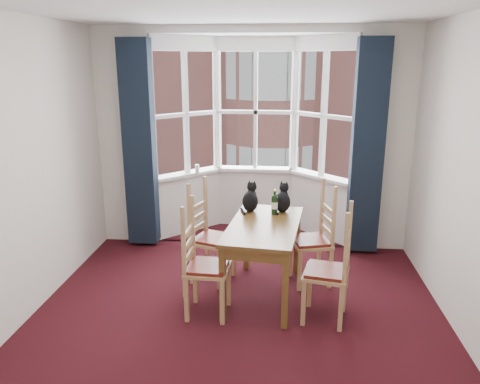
# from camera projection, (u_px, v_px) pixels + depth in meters

# --- Properties ---
(floor) EXTENTS (4.50, 4.50, 0.00)m
(floor) POSITION_uv_depth(u_px,v_px,m) (234.00, 336.00, 4.19)
(floor) COLOR black
(floor) RESTS_ON ground
(ceiling) EXTENTS (4.50, 4.50, 0.00)m
(ceiling) POSITION_uv_depth(u_px,v_px,m) (233.00, 2.00, 3.43)
(ceiling) COLOR white
(ceiling) RESTS_ON floor
(wall_left) EXTENTS (0.00, 4.50, 4.50)m
(wall_left) POSITION_uv_depth(u_px,v_px,m) (1.00, 180.00, 3.99)
(wall_left) COLOR silver
(wall_left) RESTS_ON floor
(wall_near) EXTENTS (4.00, 0.00, 4.00)m
(wall_near) POSITION_uv_depth(u_px,v_px,m) (168.00, 351.00, 1.66)
(wall_near) COLOR silver
(wall_near) RESTS_ON floor
(wall_back_pier_left) EXTENTS (0.70, 0.12, 2.80)m
(wall_back_pier_left) POSITION_uv_depth(u_px,v_px,m) (126.00, 138.00, 6.11)
(wall_back_pier_left) COLOR silver
(wall_back_pier_left) RESTS_ON floor
(wall_back_pier_right) EXTENTS (0.70, 0.12, 2.80)m
(wall_back_pier_right) POSITION_uv_depth(u_px,v_px,m) (384.00, 142.00, 5.82)
(wall_back_pier_right) COLOR silver
(wall_back_pier_right) RESTS_ON floor
(bay_window) EXTENTS (2.76, 0.94, 2.80)m
(bay_window) POSITION_uv_depth(u_px,v_px,m) (254.00, 134.00, 6.45)
(bay_window) COLOR white
(bay_window) RESTS_ON floor
(curtain_left) EXTENTS (0.38, 0.22, 2.60)m
(curtain_left) POSITION_uv_depth(u_px,v_px,m) (139.00, 145.00, 5.93)
(curtain_left) COLOR black
(curtain_left) RESTS_ON floor
(curtain_right) EXTENTS (0.38, 0.22, 2.60)m
(curtain_right) POSITION_uv_depth(u_px,v_px,m) (367.00, 148.00, 5.68)
(curtain_right) COLOR black
(curtain_right) RESTS_ON floor
(dining_table) EXTENTS (0.83, 1.35, 0.79)m
(dining_table) POSITION_uv_depth(u_px,v_px,m) (264.00, 234.00, 4.76)
(dining_table) COLOR brown
(dining_table) RESTS_ON floor
(chair_left_near) EXTENTS (0.42, 0.44, 0.92)m
(chair_left_near) POSITION_uv_depth(u_px,v_px,m) (198.00, 268.00, 4.47)
(chair_left_near) COLOR tan
(chair_left_near) RESTS_ON floor
(chair_left_far) EXTENTS (0.51, 0.53, 0.92)m
(chair_left_far) POSITION_uv_depth(u_px,v_px,m) (205.00, 239.00, 5.19)
(chair_left_far) COLOR tan
(chair_left_far) RESTS_ON floor
(chair_right_near) EXTENTS (0.48, 0.49, 0.92)m
(chair_right_near) POSITION_uv_depth(u_px,v_px,m) (336.00, 274.00, 4.34)
(chair_right_near) COLOR tan
(chair_right_near) RESTS_ON floor
(chair_right_far) EXTENTS (0.50, 0.51, 0.92)m
(chair_right_far) POSITION_uv_depth(u_px,v_px,m) (318.00, 242.00, 5.12)
(chair_right_far) COLOR tan
(chair_right_far) RESTS_ON floor
(cat_left) EXTENTS (0.21, 0.27, 0.33)m
(cat_left) POSITION_uv_depth(u_px,v_px,m) (250.00, 200.00, 5.11)
(cat_left) COLOR black
(cat_left) RESTS_ON dining_table
(cat_right) EXTENTS (0.20, 0.26, 0.33)m
(cat_right) POSITION_uv_depth(u_px,v_px,m) (283.00, 200.00, 5.10)
(cat_right) COLOR black
(cat_right) RESTS_ON dining_table
(wine_bottle) EXTENTS (0.07, 0.07, 0.27)m
(wine_bottle) POSITION_uv_depth(u_px,v_px,m) (275.00, 204.00, 4.99)
(wine_bottle) COLOR black
(wine_bottle) RESTS_ON dining_table
(candle_tall) EXTENTS (0.06, 0.06, 0.12)m
(candle_tall) POSITION_uv_depth(u_px,v_px,m) (197.00, 169.00, 6.50)
(candle_tall) COLOR white
(candle_tall) RESTS_ON bay_window
(street) EXTENTS (80.00, 80.00, 0.00)m
(street) POSITION_uv_depth(u_px,v_px,m) (277.00, 170.00, 36.73)
(street) COLOR #333335
(street) RESTS_ON ground
(tenement_building) EXTENTS (18.40, 7.80, 15.20)m
(tenement_building) POSITION_uv_depth(u_px,v_px,m) (273.00, 82.00, 17.18)
(tenement_building) COLOR #A76056
(tenement_building) RESTS_ON street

